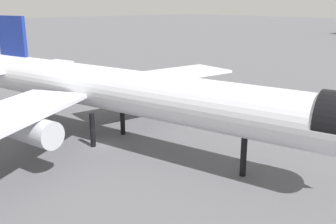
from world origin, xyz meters
TOP-DOWN VIEW (x-y plane):
  - ground at (0.00, 0.00)m, footprint 900.00×900.00m
  - airliner_near_gate at (1.14, 2.88)m, footprint 59.06×52.90m
  - baggage_cart_trailing at (-18.12, 31.97)m, footprint 2.80×2.59m

SIDE VIEW (x-z plane):
  - ground at x=0.00m, z-range 0.00..0.00m
  - baggage_cart_trailing at x=-18.12m, z-range 0.07..1.89m
  - airliner_near_gate at x=1.14m, z-range -0.96..15.17m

